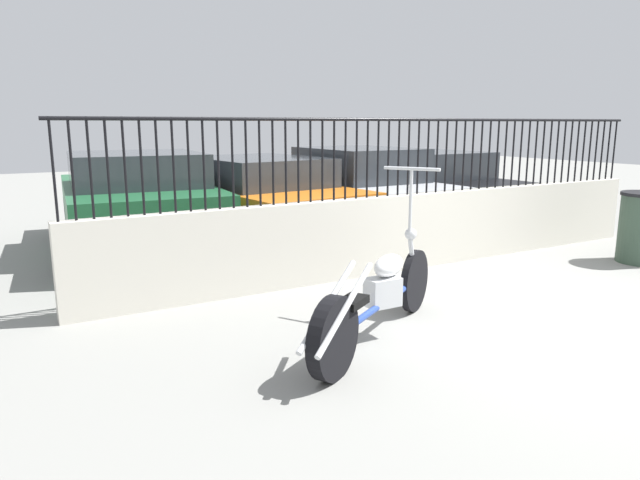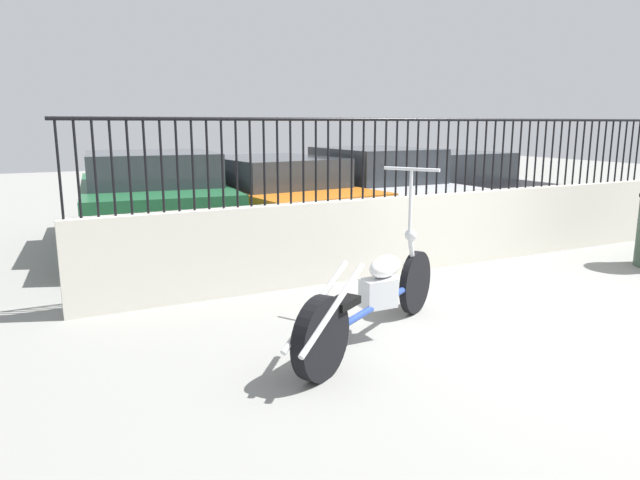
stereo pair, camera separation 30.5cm
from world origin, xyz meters
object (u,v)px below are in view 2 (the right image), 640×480
(car_orange, at_px, (268,196))
(car_green, at_px, (152,198))
(motorcycle_blue, at_px, (369,300))
(car_black, at_px, (438,184))
(car_silver, at_px, (370,187))

(car_orange, bearing_deg, car_green, 79.97)
(motorcycle_blue, relative_size, car_green, 0.50)
(car_orange, distance_m, car_black, 3.55)
(car_green, relative_size, car_black, 0.94)
(motorcycle_blue, bearing_deg, car_green, 68.36)
(car_orange, relative_size, car_silver, 1.06)
(car_silver, bearing_deg, car_orange, 91.36)
(motorcycle_blue, bearing_deg, car_black, 15.86)
(car_green, xyz_separation_m, car_black, (5.29, 0.12, -0.05))
(car_green, distance_m, car_black, 5.29)
(motorcycle_blue, relative_size, car_silver, 0.50)
(car_orange, relative_size, car_black, 1.00)
(motorcycle_blue, relative_size, car_orange, 0.47)
(car_silver, bearing_deg, motorcycle_blue, 147.63)
(car_green, xyz_separation_m, car_silver, (3.68, -0.06, -0.02))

